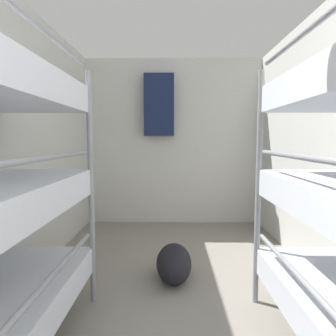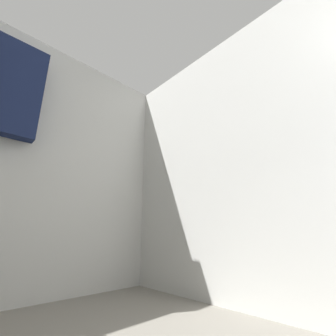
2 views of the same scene
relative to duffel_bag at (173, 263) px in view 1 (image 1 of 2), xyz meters
name	(u,v)px [view 1 (image 1 of 2)]	position (x,y,z in m)	size (l,w,h in m)	color
wall_back	(173,142)	(0.00, 1.96, 1.09)	(2.76, 0.06, 2.49)	silver
duffel_bag	(173,263)	(0.00, 0.00, 0.00)	(0.32, 0.58, 0.32)	black
hanging_coat	(159,105)	(-0.21, 1.81, 1.63)	(0.44, 0.12, 0.90)	#192347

